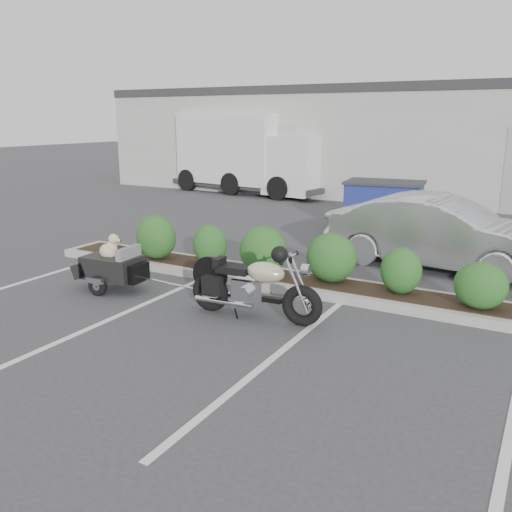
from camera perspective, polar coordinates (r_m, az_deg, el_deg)
The scene contains 8 objects.
ground at distance 7.81m, azimuth -4.06°, elevation -7.26°, with size 90.00×90.00×0.00m, color #38383A.
planter_kerb at distance 9.22m, azimuth 8.74°, elevation -3.48°, with size 12.00×1.00×0.15m, color #9E9E93.
building at distance 23.42m, azimuth 19.76°, elevation 11.42°, with size 26.00×10.00×4.00m, color #9EA099.
motorcycle at distance 7.90m, azimuth -0.26°, elevation -3.28°, with size 2.09×0.73×1.20m.
pet_trailer at distance 9.56m, azimuth -14.88°, elevation -1.01°, with size 1.68×0.94×0.99m.
sedan at distance 11.09m, azimuth 18.77°, elevation 2.32°, with size 1.50×4.29×1.41m, color silver.
dumpster at distance 14.51m, azimuth 13.28°, elevation 5.18°, with size 2.11×1.57×1.29m.
delivery_truck at distance 21.39m, azimuth -0.52°, elevation 10.57°, with size 6.83×3.02×3.03m.
Camera 1 is at (4.02, -6.05, 2.88)m, focal length 38.00 mm.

